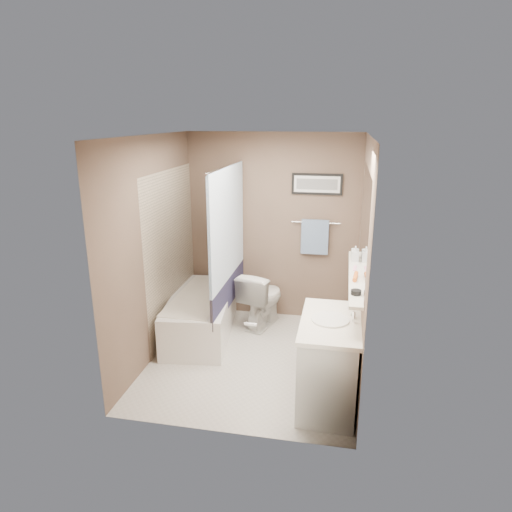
% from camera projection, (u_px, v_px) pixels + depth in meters
% --- Properties ---
extents(ground, '(2.50, 2.50, 0.00)m').
position_uv_depth(ground, '(253.00, 359.00, 5.05)').
color(ground, beige).
rests_on(ground, ground).
extents(ceiling, '(2.20, 2.50, 0.04)m').
position_uv_depth(ceiling, '(253.00, 138.00, 4.36)').
color(ceiling, white).
rests_on(ceiling, wall_back).
extents(wall_back, '(2.20, 0.04, 2.40)m').
position_uv_depth(wall_back, '(272.00, 228.00, 5.86)').
color(wall_back, brown).
rests_on(wall_back, ground).
extents(wall_front, '(2.20, 0.04, 2.40)m').
position_uv_depth(wall_front, '(222.00, 301.00, 3.55)').
color(wall_front, brown).
rests_on(wall_front, ground).
extents(wall_left, '(0.04, 2.50, 2.40)m').
position_uv_depth(wall_left, '(155.00, 250.00, 4.90)').
color(wall_left, brown).
rests_on(wall_left, ground).
extents(wall_right, '(0.04, 2.50, 2.40)m').
position_uv_depth(wall_right, '(360.00, 262.00, 4.50)').
color(wall_right, brown).
rests_on(wall_right, ground).
extents(tile_surround, '(0.02, 1.55, 2.00)m').
position_uv_depth(tile_surround, '(172.00, 254.00, 5.43)').
color(tile_surround, tan).
rests_on(tile_surround, wall_left).
extents(curtain_rod, '(0.02, 1.55, 0.02)m').
position_uv_depth(curtain_rod, '(226.00, 166.00, 5.00)').
color(curtain_rod, silver).
rests_on(curtain_rod, wall_left).
extents(curtain_upper, '(0.03, 1.45, 1.28)m').
position_uv_depth(curtain_upper, '(227.00, 224.00, 5.19)').
color(curtain_upper, white).
rests_on(curtain_upper, curtain_rod).
extents(curtain_lower, '(0.03, 1.45, 0.36)m').
position_uv_depth(curtain_lower, '(229.00, 291.00, 5.43)').
color(curtain_lower, '#262342').
rests_on(curtain_lower, curtain_rod).
extents(mirror, '(0.02, 1.60, 1.00)m').
position_uv_depth(mirror, '(365.00, 224.00, 4.24)').
color(mirror, silver).
rests_on(mirror, wall_right).
extents(shelf, '(0.12, 1.60, 0.03)m').
position_uv_depth(shelf, '(355.00, 276.00, 4.40)').
color(shelf, silver).
rests_on(shelf, wall_right).
extents(towel_bar, '(0.60, 0.02, 0.02)m').
position_uv_depth(towel_bar, '(315.00, 223.00, 5.71)').
color(towel_bar, silver).
rests_on(towel_bar, wall_back).
extents(towel, '(0.34, 0.05, 0.44)m').
position_uv_depth(towel, '(315.00, 237.00, 5.74)').
color(towel, '#94B2D7').
rests_on(towel, towel_bar).
extents(art_frame, '(0.62, 0.02, 0.26)m').
position_uv_depth(art_frame, '(317.00, 184.00, 5.59)').
color(art_frame, black).
rests_on(art_frame, wall_back).
extents(art_mat, '(0.56, 0.00, 0.20)m').
position_uv_depth(art_mat, '(317.00, 184.00, 5.57)').
color(art_mat, white).
rests_on(art_mat, art_frame).
extents(art_image, '(0.50, 0.00, 0.13)m').
position_uv_depth(art_image, '(317.00, 184.00, 5.57)').
color(art_image, '#595959').
rests_on(art_image, art_mat).
extents(door, '(0.80, 0.02, 2.00)m').
position_uv_depth(door, '(291.00, 331.00, 3.49)').
color(door, silver).
rests_on(door, wall_front).
extents(door_handle, '(0.10, 0.02, 0.02)m').
position_uv_depth(door_handle, '(251.00, 324.00, 3.60)').
color(door_handle, silver).
rests_on(door_handle, door).
extents(bathtub, '(0.88, 1.58, 0.50)m').
position_uv_depth(bathtub, '(201.00, 315.00, 5.57)').
color(bathtub, white).
rests_on(bathtub, ground).
extents(tub_rim, '(0.56, 1.36, 0.02)m').
position_uv_depth(tub_rim, '(200.00, 296.00, 5.50)').
color(tub_rim, white).
rests_on(tub_rim, bathtub).
extents(toilet, '(0.59, 0.80, 0.73)m').
position_uv_depth(toilet, '(262.00, 298.00, 5.79)').
color(toilet, white).
rests_on(toilet, ground).
extents(vanity, '(0.54, 0.92, 0.80)m').
position_uv_depth(vanity, '(330.00, 364.00, 4.18)').
color(vanity, white).
rests_on(vanity, ground).
extents(countertop, '(0.54, 0.96, 0.04)m').
position_uv_depth(countertop, '(331.00, 322.00, 4.06)').
color(countertop, white).
rests_on(countertop, vanity).
extents(sink_basin, '(0.34, 0.34, 0.01)m').
position_uv_depth(sink_basin, '(330.00, 319.00, 4.05)').
color(sink_basin, white).
rests_on(sink_basin, countertop).
extents(faucet_spout, '(0.02, 0.02, 0.10)m').
position_uv_depth(faucet_spout, '(354.00, 317.00, 4.00)').
color(faucet_spout, white).
rests_on(faucet_spout, countertop).
extents(faucet_knob, '(0.05, 0.05, 0.05)m').
position_uv_depth(faucet_knob, '(353.00, 314.00, 4.10)').
color(faucet_knob, silver).
rests_on(faucet_knob, countertop).
extents(candle_bowl_near, '(0.09, 0.09, 0.04)m').
position_uv_depth(candle_bowl_near, '(356.00, 292.00, 3.89)').
color(candle_bowl_near, black).
rests_on(candle_bowl_near, shelf).
extents(hair_brush_front, '(0.06, 0.22, 0.04)m').
position_uv_depth(hair_brush_front, '(355.00, 276.00, 4.27)').
color(hair_brush_front, orange).
rests_on(hair_brush_front, shelf).
extents(pink_comb, '(0.04, 0.16, 0.01)m').
position_uv_depth(pink_comb, '(355.00, 268.00, 4.57)').
color(pink_comb, pink).
rests_on(pink_comb, shelf).
extents(glass_jar, '(0.08, 0.08, 0.10)m').
position_uv_depth(glass_jar, '(355.00, 253.00, 4.90)').
color(glass_jar, white).
rests_on(glass_jar, shelf).
extents(soap_bottle, '(0.08, 0.08, 0.16)m').
position_uv_depth(soap_bottle, '(355.00, 254.00, 4.78)').
color(soap_bottle, '#999999').
rests_on(soap_bottle, shelf).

